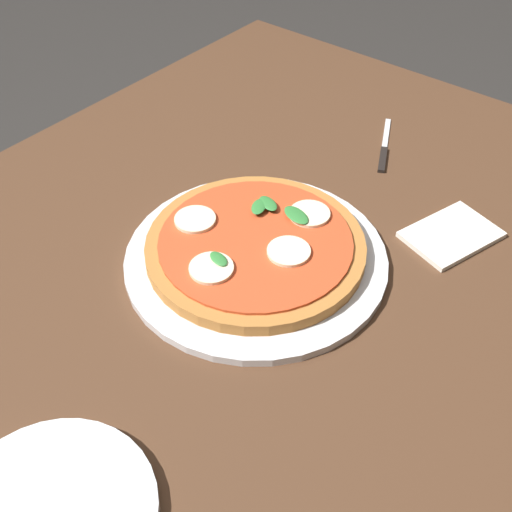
{
  "coord_description": "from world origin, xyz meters",
  "views": [
    {
      "loc": [
        0.51,
        0.43,
        1.32
      ],
      "look_at": [
        0.02,
        0.04,
        0.72
      ],
      "focal_mm": 44.27,
      "sensor_mm": 36.0,
      "label": 1
    }
  ],
  "objects_px": {
    "pizza": "(255,246)",
    "serving_tray": "(256,258)",
    "dining_table": "(243,291)",
    "napkin": "(451,235)",
    "knife": "(384,151)"
  },
  "relations": [
    {
      "from": "pizza",
      "to": "knife",
      "type": "xyz_separation_m",
      "value": [
        -0.34,
        0.01,
        -0.02
      ]
    },
    {
      "from": "dining_table",
      "to": "serving_tray",
      "type": "relative_size",
      "value": 3.4
    },
    {
      "from": "pizza",
      "to": "napkin",
      "type": "relative_size",
      "value": 2.31
    },
    {
      "from": "dining_table",
      "to": "serving_tray",
      "type": "xyz_separation_m",
      "value": [
        0.02,
        0.04,
        0.11
      ]
    },
    {
      "from": "dining_table",
      "to": "knife",
      "type": "distance_m",
      "value": 0.34
    },
    {
      "from": "pizza",
      "to": "napkin",
      "type": "bearing_deg",
      "value": 137.76
    },
    {
      "from": "serving_tray",
      "to": "napkin",
      "type": "height_order",
      "value": "serving_tray"
    },
    {
      "from": "serving_tray",
      "to": "pizza",
      "type": "relative_size",
      "value": 1.2
    },
    {
      "from": "pizza",
      "to": "knife",
      "type": "relative_size",
      "value": 1.96
    },
    {
      "from": "serving_tray",
      "to": "dining_table",
      "type": "bearing_deg",
      "value": -115.7
    },
    {
      "from": "pizza",
      "to": "serving_tray",
      "type": "bearing_deg",
      "value": 45.46
    },
    {
      "from": "serving_tray",
      "to": "pizza",
      "type": "bearing_deg",
      "value": -134.54
    },
    {
      "from": "pizza",
      "to": "napkin",
      "type": "xyz_separation_m",
      "value": [
        -0.21,
        0.19,
        -0.02
      ]
    },
    {
      "from": "dining_table",
      "to": "pizza",
      "type": "height_order",
      "value": "pizza"
    },
    {
      "from": "dining_table",
      "to": "knife",
      "type": "height_order",
      "value": "knife"
    }
  ]
}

